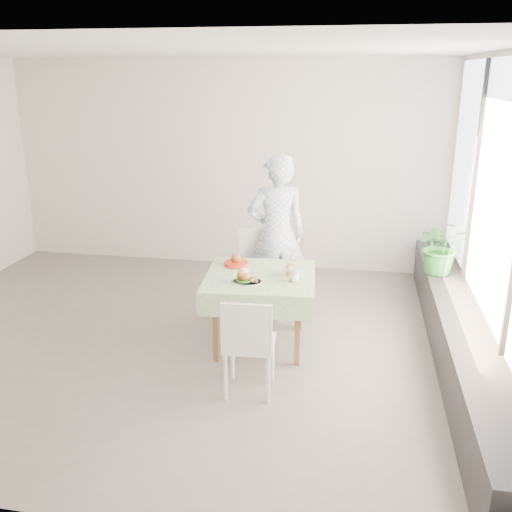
% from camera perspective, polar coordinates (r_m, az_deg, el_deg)
% --- Properties ---
extents(floor, '(6.00, 6.00, 0.00)m').
position_cam_1_polar(floor, '(6.00, -8.41, -8.13)').
color(floor, '#5B5956').
rests_on(floor, ground).
extents(ceiling, '(6.00, 6.00, 0.00)m').
position_cam_1_polar(ceiling, '(5.40, -9.83, 19.65)').
color(ceiling, white).
rests_on(ceiling, ground).
extents(wall_back, '(6.00, 0.02, 2.80)m').
position_cam_1_polar(wall_back, '(7.89, -3.08, 9.05)').
color(wall_back, silver).
rests_on(wall_back, ground).
extents(wall_front, '(6.00, 0.02, 2.80)m').
position_cam_1_polar(wall_front, '(3.38, -23.02, -4.64)').
color(wall_front, silver).
rests_on(wall_front, ground).
extents(wall_right, '(0.02, 5.00, 2.80)m').
position_cam_1_polar(wall_right, '(5.36, 22.92, 3.40)').
color(wall_right, silver).
rests_on(wall_right, ground).
extents(window_pane, '(0.01, 4.80, 2.18)m').
position_cam_1_polar(window_pane, '(5.30, 22.92, 6.03)').
color(window_pane, '#D1E0F9').
rests_on(window_pane, ground).
extents(window_ledge, '(0.40, 4.80, 0.50)m').
position_cam_1_polar(window_ledge, '(5.69, 19.54, -7.73)').
color(window_ledge, black).
rests_on(window_ledge, ground).
extents(cafe_table, '(1.12, 1.12, 0.74)m').
position_cam_1_polar(cafe_table, '(5.62, 0.41, -4.63)').
color(cafe_table, brown).
rests_on(cafe_table, ground).
extents(chair_far, '(0.56, 0.56, 0.95)m').
position_cam_1_polar(chair_far, '(6.39, 0.39, -3.38)').
color(chair_far, white).
rests_on(chair_far, ground).
extents(chair_near, '(0.44, 0.44, 0.88)m').
position_cam_1_polar(chair_near, '(4.91, -0.67, -10.61)').
color(chair_near, white).
rests_on(chair_near, ground).
extents(diner, '(0.77, 0.65, 1.81)m').
position_cam_1_polar(diner, '(6.30, 2.07, 2.15)').
color(diner, '#82A8D0').
rests_on(diner, ground).
extents(main_dish, '(0.28, 0.28, 0.14)m').
position_cam_1_polar(main_dish, '(5.31, -1.06, -2.19)').
color(main_dish, white).
rests_on(main_dish, cafe_table).
extents(juice_cup_orange, '(0.11, 0.11, 0.30)m').
position_cam_1_polar(juice_cup_orange, '(5.50, 3.49, -1.26)').
color(juice_cup_orange, white).
rests_on(juice_cup_orange, cafe_table).
extents(juice_cup_lemonade, '(0.10, 0.10, 0.28)m').
position_cam_1_polar(juice_cup_lemonade, '(5.35, 3.82, -1.87)').
color(juice_cup_lemonade, white).
rests_on(juice_cup_lemonade, cafe_table).
extents(second_dish, '(0.25, 0.25, 0.12)m').
position_cam_1_polar(second_dish, '(5.78, -2.01, -0.63)').
color(second_dish, red).
rests_on(second_dish, cafe_table).
extents(potted_plant, '(0.67, 0.61, 0.62)m').
position_cam_1_polar(potted_plant, '(6.52, 18.04, 0.95)').
color(potted_plant, '#246E2B').
rests_on(potted_plant, window_ledge).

